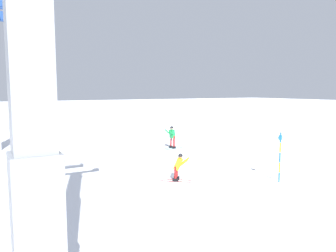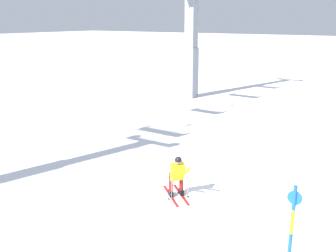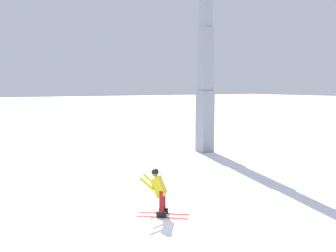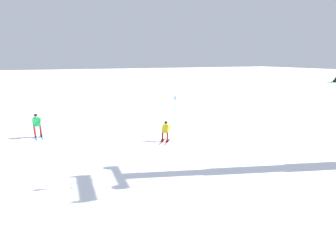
# 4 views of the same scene
# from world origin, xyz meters

# --- Properties ---
(ground_plane) EXTENTS (260.00, 260.00, 0.00)m
(ground_plane) POSITION_xyz_m (0.00, 0.00, 0.00)
(ground_plane) COLOR white
(skier_carving_main) EXTENTS (1.37, 1.47, 1.50)m
(skier_carving_main) POSITION_xyz_m (0.68, 0.94, 0.79)
(skier_carving_main) COLOR red
(skier_carving_main) RESTS_ON ground_plane
(lift_tower_far) EXTENTS (0.83, 2.42, 11.14)m
(lift_tower_far) POSITION_xyz_m (14.83, 8.62, 4.59)
(lift_tower_far) COLOR gray
(lift_tower_far) RESTS_ON ground_plane
(trail_marker_pole) EXTENTS (0.07, 0.28, 2.48)m
(trail_marker_pole) POSITION_xyz_m (-1.97, -3.30, 1.33)
(trail_marker_pole) COLOR blue
(trail_marker_pole) RESTS_ON ground_plane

